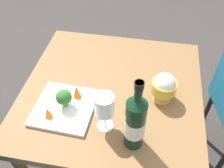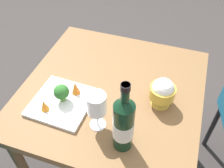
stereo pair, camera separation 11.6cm
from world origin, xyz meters
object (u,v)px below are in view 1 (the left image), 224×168
Objects in this scene: broccoli_floret at (64,98)px; carrot_garnish_right at (48,113)px; serving_plate at (65,107)px; carrot_garnish_left at (77,91)px; wine_glass at (105,106)px; rice_bowl at (164,87)px; wine_bottle at (135,122)px.

broccoli_floret is 0.09m from carrot_garnish_right.
carrot_garnish_right is (0.07, -0.04, 0.04)m from serving_plate.
wine_glass is at bearing 50.90° from carrot_garnish_left.
broccoli_floret reaches higher than serving_plate.
wine_glass reaches higher than rice_bowl.
serving_plate is at bearing -106.87° from wine_glass.
wine_glass reaches higher than serving_plate.
wine_bottle is 2.32× the size of rice_bowl.
carrot_garnish_left is 0.16m from carrot_garnish_right.
carrot_garnish_left is at bearing 146.82° from carrot_garnish_right.
wine_bottle is at bearing 82.67° from carrot_garnish_right.
wine_bottle is at bearing -21.87° from rice_bowl.
broccoli_floret is 1.33× the size of carrot_garnish_left.
wine_glass is at bearing 73.13° from serving_plate.
serving_plate is at bearing -22.98° from broccoli_floret.
wine_bottle is at bearing 70.45° from serving_plate.
wine_bottle reaches higher than carrot_garnish_right.
rice_bowl is at bearing 107.64° from broccoli_floret.
carrot_garnish_left is 1.17× the size of carrot_garnish_right.
rice_bowl is 1.65× the size of broccoli_floret.
carrot_garnish_left is at bearing 148.39° from serving_plate.
wine_bottle is 0.34m from broccoli_floret.
rice_bowl is (-0.25, 0.10, -0.06)m from wine_bottle.
rice_bowl is at bearing 100.95° from carrot_garnish_left.
wine_bottle is 5.93× the size of carrot_garnish_right.
wine_bottle is 0.13m from wine_glass.
carrot_garnish_left is (-0.12, -0.15, -0.08)m from wine_glass.
serving_plate is at bearing -71.62° from rice_bowl.
rice_bowl is at bearing 131.46° from wine_glass.
wine_glass is 0.30m from rice_bowl.
wine_glass is 0.69× the size of serving_plate.
serving_plate is 3.03× the size of broccoli_floret.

